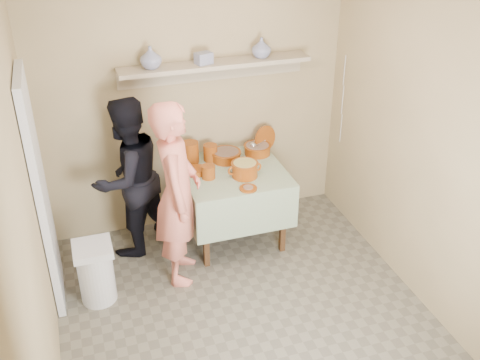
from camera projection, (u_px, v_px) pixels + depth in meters
name	position (u px, v px, depth m)	size (l,w,h in m)	color
ground	(251.00, 326.00, 4.59)	(3.50, 3.50, 0.00)	#635D4D
tile_panel	(41.00, 194.00, 4.49)	(0.06, 0.70, 2.00)	silver
plate_stack_a	(191.00, 152.00, 5.44)	(0.16, 0.16, 0.21)	#78320B
plate_stack_b	(210.00, 153.00, 5.49)	(0.14, 0.14, 0.16)	#78320B
bowl_stack	(208.00, 172.00, 5.18)	(0.13, 0.13, 0.13)	#78320B
empty_bowl	(197.00, 171.00, 5.28)	(0.18, 0.18, 0.05)	#78320B
propped_lid	(265.00, 138.00, 5.68)	(0.26, 0.26, 0.02)	#78320B
vase_right	(261.00, 48.00, 5.23)	(0.18, 0.18, 0.19)	navy
vase_left	(151.00, 57.00, 4.94)	(0.19, 0.19, 0.20)	navy
ceramic_box	(204.00, 58.00, 5.07)	(0.15, 0.11, 0.11)	navy
person_cook	(177.00, 194.00, 4.79)	(0.62, 0.40, 1.69)	#E07360
person_helper	(128.00, 178.00, 5.17)	(0.76, 0.59, 1.56)	black
room_shell	(253.00, 150.00, 3.80)	(3.04, 3.54, 2.62)	tan
serving_table	(233.00, 181.00, 5.40)	(0.97, 0.97, 0.76)	#4C2D16
cazuela_meat_a	(226.00, 155.00, 5.49)	(0.30, 0.30, 0.10)	#762E09
cazuela_meat_b	(257.00, 149.00, 5.62)	(0.28, 0.28, 0.10)	#762E09
ladle	(254.00, 145.00, 5.57)	(0.08, 0.26, 0.19)	silver
cazuela_rice	(245.00, 168.00, 5.20)	(0.33, 0.25, 0.14)	#762E09
front_plate	(248.00, 188.00, 5.02)	(0.16, 0.16, 0.03)	#78320B
wall_shelf	(215.00, 66.00, 5.20)	(1.80, 0.25, 0.21)	tan
trash_bin	(96.00, 273.00, 4.75)	(0.32, 0.32, 0.56)	silver
electrical_cord	(343.00, 100.00, 5.60)	(0.01, 0.05, 0.90)	silver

